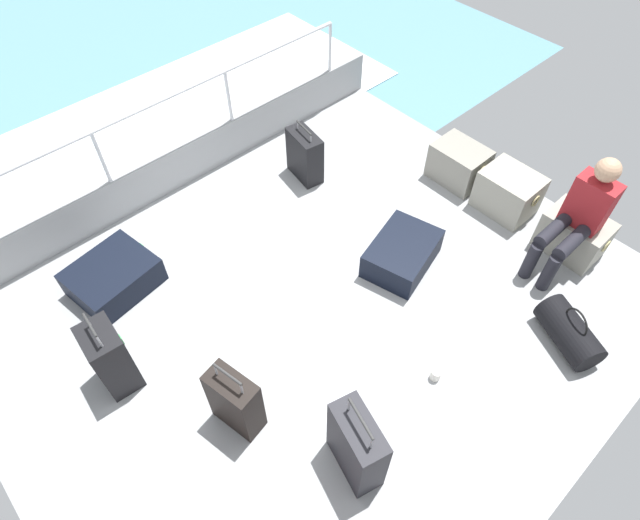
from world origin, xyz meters
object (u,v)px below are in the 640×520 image
(cargo_crate_1, at_px, (508,192))
(suitcase_4, at_px, (402,254))
(duffel_bag, at_px, (569,332))
(suitcase_3, at_px, (357,446))
(suitcase_6, at_px, (113,277))
(paper_cup, at_px, (436,375))
(suitcase_5, at_px, (305,156))
(cargo_crate_2, at_px, (574,234))
(cargo_crate_0, at_px, (459,164))
(suitcase_2, at_px, (235,401))
(passenger_seated, at_px, (579,215))
(suitcase_0, at_px, (110,358))

(cargo_crate_1, bearing_deg, suitcase_4, -99.28)
(cargo_crate_1, relative_size, duffel_bag, 0.91)
(suitcase_3, bearing_deg, suitcase_6, -169.46)
(suitcase_6, xyz_separation_m, paper_cup, (2.47, 1.39, -0.08))
(suitcase_5, bearing_deg, suitcase_4, -5.81)
(cargo_crate_2, relative_size, duffel_bag, 0.93)
(cargo_crate_0, distance_m, suitcase_2, 3.31)
(suitcase_5, bearing_deg, cargo_crate_1, 33.85)
(duffel_bag, bearing_deg, suitcase_6, -140.89)
(cargo_crate_2, relative_size, paper_cup, 5.85)
(passenger_seated, relative_size, suitcase_6, 1.43)
(suitcase_0, xyz_separation_m, paper_cup, (1.65, 1.80, -0.27))
(duffel_bag, bearing_deg, paper_cup, -116.04)
(cargo_crate_2, bearing_deg, paper_cup, -89.41)
(suitcase_0, bearing_deg, paper_cup, 47.49)
(cargo_crate_2, xyz_separation_m, suitcase_4, (-0.93, -1.28, -0.06))
(cargo_crate_2, relative_size, suitcase_0, 0.75)
(cargo_crate_0, relative_size, cargo_crate_2, 0.97)
(suitcase_5, bearing_deg, suitcase_3, -34.94)
(cargo_crate_2, distance_m, suitcase_2, 3.34)
(suitcase_2, distance_m, suitcase_6, 1.71)
(cargo_crate_2, distance_m, paper_cup, 1.94)
(suitcase_0, distance_m, suitcase_4, 2.56)
(cargo_crate_0, bearing_deg, cargo_crate_1, 0.77)
(suitcase_0, xyz_separation_m, suitcase_6, (-0.82, 0.41, -0.18))
(suitcase_0, distance_m, suitcase_2, 1.00)
(suitcase_2, height_order, duffel_bag, suitcase_2)
(suitcase_2, bearing_deg, cargo_crate_2, 77.14)
(passenger_seated, bearing_deg, suitcase_0, -114.64)
(paper_cup, bearing_deg, cargo_crate_2, 90.59)
(suitcase_0, bearing_deg, duffel_bag, 52.73)
(duffel_bag, bearing_deg, suitcase_0, -127.27)
(cargo_crate_0, height_order, passenger_seated, passenger_seated)
(cargo_crate_1, height_order, suitcase_5, suitcase_5)
(cargo_crate_1, relative_size, suitcase_4, 0.73)
(cargo_crate_0, relative_size, suitcase_0, 0.73)
(suitcase_5, bearing_deg, suitcase_2, -51.76)
(suitcase_3, xyz_separation_m, paper_cup, (-0.04, 0.92, -0.27))
(cargo_crate_2, height_order, paper_cup, cargo_crate_2)
(suitcase_3, relative_size, paper_cup, 7.83)
(suitcase_2, bearing_deg, suitcase_6, -177.71)
(suitcase_6, bearing_deg, duffel_bag, 39.11)
(suitcase_0, relative_size, suitcase_5, 1.26)
(cargo_crate_0, height_order, suitcase_5, suitcase_5)
(suitcase_0, relative_size, duffel_bag, 1.23)
(passenger_seated, height_order, suitcase_6, passenger_seated)
(suitcase_4, height_order, duffel_bag, duffel_bag)
(cargo_crate_2, xyz_separation_m, suitcase_0, (-1.63, -3.73, 0.12))
(passenger_seated, distance_m, duffel_bag, 0.99)
(cargo_crate_2, relative_size, suitcase_3, 0.75)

